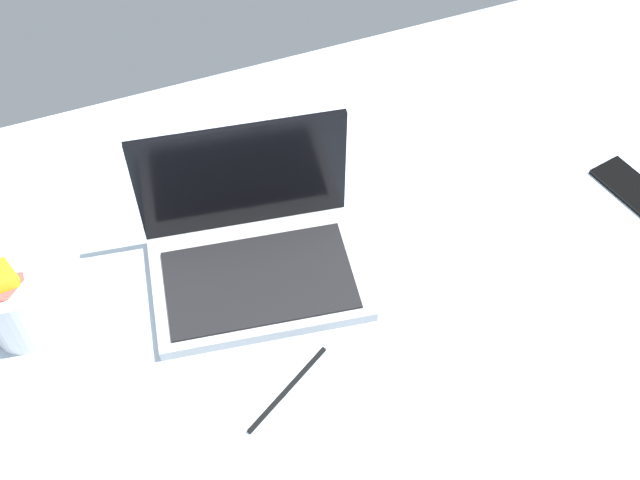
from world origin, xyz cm
name	(u,v)px	position (x,y,z in cm)	size (l,w,h in cm)	color
bed_mattress	(376,381)	(0.00, 0.00, 9.00)	(180.00, 140.00, 18.00)	silver
laptop	(254,249)	(-12.09, 21.94, 22.41)	(36.22, 27.92, 23.00)	#B7BABC
snack_cup	(14,306)	(-48.38, 23.28, 24.00)	(9.00, 9.39, 13.75)	silver
cell_phone	(632,189)	(54.23, 13.58, 18.40)	(6.80, 14.00, 0.80)	black
charger_cable	(288,389)	(-14.87, -1.09, 18.30)	(17.00, 0.60, 0.60)	black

